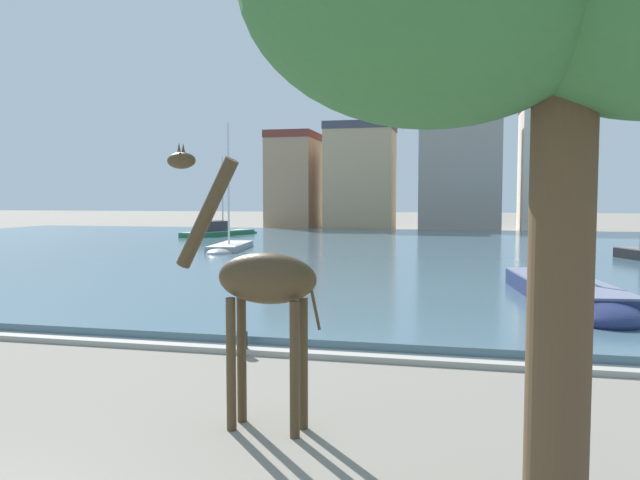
{
  "coord_description": "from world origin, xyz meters",
  "views": [
    {
      "loc": [
        5.05,
        -4.08,
        3.36
      ],
      "look_at": [
        1.16,
        12.81,
        2.2
      ],
      "focal_mm": 34.72,
      "sensor_mm": 36.0,
      "label": 1
    }
  ],
  "objects_px": {
    "sailboat_navy": "(571,298)",
    "mooring_bollard": "(242,343)",
    "sailboat_grey": "(228,249)",
    "sailboat_green": "(223,233)",
    "giraffe_statue": "(259,283)"
  },
  "relations": [
    {
      "from": "sailboat_green",
      "to": "sailboat_grey",
      "type": "distance_m",
      "value": 15.28
    },
    {
      "from": "giraffe_statue",
      "to": "sailboat_green",
      "type": "xyz_separation_m",
      "value": [
        -16.69,
        40.08,
        -1.63
      ]
    },
    {
      "from": "sailboat_navy",
      "to": "mooring_bollard",
      "type": "bearing_deg",
      "value": -139.35
    },
    {
      "from": "sailboat_navy",
      "to": "sailboat_grey",
      "type": "distance_m",
      "value": 22.64
    },
    {
      "from": "giraffe_statue",
      "to": "sailboat_navy",
      "type": "distance_m",
      "value": 12.41
    },
    {
      "from": "sailboat_green",
      "to": "mooring_bollard",
      "type": "xyz_separation_m",
      "value": [
        14.93,
        -36.02,
        -0.26
      ]
    },
    {
      "from": "giraffe_statue",
      "to": "sailboat_green",
      "type": "bearing_deg",
      "value": 112.6
    },
    {
      "from": "sailboat_navy",
      "to": "sailboat_grey",
      "type": "xyz_separation_m",
      "value": [
        -16.68,
        15.31,
        -0.08
      ]
    },
    {
      "from": "sailboat_navy",
      "to": "giraffe_statue",
      "type": "bearing_deg",
      "value": -119.26
    },
    {
      "from": "sailboat_green",
      "to": "sailboat_grey",
      "type": "bearing_deg",
      "value": -66.81
    },
    {
      "from": "giraffe_statue",
      "to": "sailboat_green",
      "type": "distance_m",
      "value": 43.44
    },
    {
      "from": "sailboat_green",
      "to": "sailboat_navy",
      "type": "distance_m",
      "value": 37.11
    },
    {
      "from": "sailboat_grey",
      "to": "mooring_bollard",
      "type": "distance_m",
      "value": 23.72
    },
    {
      "from": "sailboat_grey",
      "to": "mooring_bollard",
      "type": "bearing_deg",
      "value": -67.92
    },
    {
      "from": "sailboat_grey",
      "to": "mooring_bollard",
      "type": "height_order",
      "value": "sailboat_grey"
    }
  ]
}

